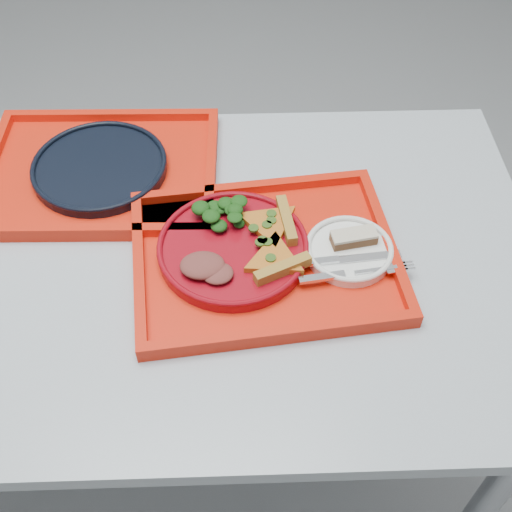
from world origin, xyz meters
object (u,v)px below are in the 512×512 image
dinner_plate (233,249)px  dessert_bar (354,237)px  navy_plate (100,168)px  tray_main (265,259)px  tray_far (101,174)px

dinner_plate → dessert_bar: (0.21, 0.01, 0.02)m
navy_plate → dinner_plate: bearing=-40.4°
dessert_bar → navy_plate: bearing=144.9°
navy_plate → tray_main: bearing=-36.3°
navy_plate → dessert_bar: (0.47, -0.21, 0.02)m
dinner_plate → dessert_bar: dessert_bar is taller
dinner_plate → dessert_bar: size_ratio=3.14×
tray_main → dessert_bar: 0.16m
tray_far → dinner_plate: bearing=-39.2°
tray_far → dessert_bar: bearing=-23.3°
navy_plate → dessert_bar: dessert_bar is taller
tray_main → dinner_plate: bearing=163.2°
dinner_plate → navy_plate: dinner_plate is taller
dinner_plate → navy_plate: bearing=139.6°
tray_far → tray_main: bearing=-35.1°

